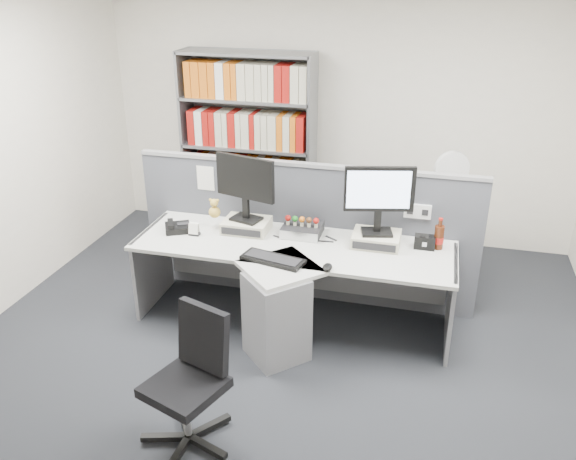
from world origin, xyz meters
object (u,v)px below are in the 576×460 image
(speaker, at_px, (425,242))
(monitor_left, at_px, (245,183))
(desktop_pc, at_px, (302,230))
(mouse, at_px, (327,267))
(desk, at_px, (286,286))
(monitor_right, at_px, (379,194))
(desk_calendar, at_px, (194,230))
(keyboard, at_px, (273,259))
(cola_bottle, at_px, (439,237))
(filing_cabinet, at_px, (443,241))
(desk_phone, at_px, (177,227))
(office_chair, at_px, (192,376))
(desk_fan, at_px, (451,173))
(shelving_unit, at_px, (249,150))

(speaker, bearing_deg, monitor_left, -178.81)
(desktop_pc, xyz_separation_m, speaker, (1.01, -0.01, 0.01))
(desktop_pc, distance_m, mouse, 0.65)
(desk, height_order, mouse, mouse)
(monitor_right, bearing_deg, desk, -149.44)
(mouse, bearing_deg, monitor_left, 146.95)
(monitor_right, distance_m, desk_calendar, 1.56)
(keyboard, distance_m, speaker, 1.23)
(monitor_right, xyz_separation_m, cola_bottle, (0.49, 0.06, -0.34))
(desk_calendar, distance_m, speaker, 1.89)
(mouse, distance_m, desk_calendar, 1.24)
(cola_bottle, bearing_deg, speaker, -166.73)
(monitor_left, xyz_separation_m, desk_calendar, (-0.40, -0.19, -0.39))
(desk_calendar, bearing_deg, filing_cabinet, 30.55)
(mouse, height_order, desk_phone, desk_phone)
(desk, relative_size, office_chair, 2.91)
(desk, height_order, desk_calendar, desk_calendar)
(monitor_left, xyz_separation_m, monitor_right, (1.10, -0.00, 0.00))
(keyboard, height_order, desk_calendar, desk_calendar)
(filing_cabinet, bearing_deg, desk_fan, -90.00)
(keyboard, bearing_deg, monitor_left, 127.26)
(desk_fan, bearing_deg, office_chair, -118.91)
(filing_cabinet, relative_size, desk_fan, 1.27)
(office_chair, bearing_deg, desk_calendar, 111.52)
(desktop_pc, relative_size, shelving_unit, 0.16)
(keyboard, height_order, mouse, mouse)
(keyboard, xyz_separation_m, desk_calendar, (-0.77, 0.30, 0.03))
(desktop_pc, distance_m, desk_phone, 1.07)
(monitor_right, height_order, desk_fan, monitor_right)
(mouse, bearing_deg, office_chair, -119.00)
(monitor_right, bearing_deg, desk_fan, 61.57)
(desk_phone, height_order, shelving_unit, shelving_unit)
(speaker, relative_size, shelving_unit, 0.08)
(desktop_pc, height_order, desk_phone, desk_phone)
(cola_bottle, relative_size, filing_cabinet, 0.37)
(keyboard, bearing_deg, desk_calendar, 158.87)
(desk, xyz_separation_m, desktop_pc, (0.03, 0.43, 0.31))
(desktop_pc, distance_m, speaker, 1.01)
(cola_bottle, relative_size, office_chair, 0.29)
(desk, height_order, cola_bottle, cola_bottle)
(desk_phone, distance_m, shelving_unit, 1.64)
(desktop_pc, distance_m, cola_bottle, 1.11)
(shelving_unit, bearing_deg, speaker, -36.57)
(cola_bottle, xyz_separation_m, desk_fan, (0.06, 0.96, 0.23))
(desk_fan, bearing_deg, mouse, -118.84)
(speaker, bearing_deg, desk_calendar, -173.25)
(monitor_left, distance_m, shelving_unit, 1.54)
(desktop_pc, relative_size, cola_bottle, 1.23)
(mouse, relative_size, desk_calendar, 1.05)
(monitor_left, bearing_deg, office_chair, -83.83)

